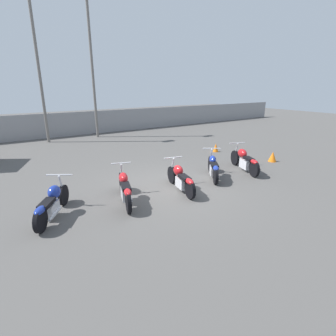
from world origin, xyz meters
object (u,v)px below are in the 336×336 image
at_px(motorcycle_slot_1, 125,188).
at_px(motorcycle_slot_4, 245,160).
at_px(traffic_cone_far, 273,157).
at_px(light_pole_right, 91,57).
at_px(traffic_cone_near, 216,148).
at_px(motorcycle_slot_2, 181,179).
at_px(light_pole_left, 37,55).
at_px(motorcycle_slot_0, 52,203).
at_px(motorcycle_slot_3, 213,167).

distance_m(motorcycle_slot_1, motorcycle_slot_4, 5.20).
height_order(motorcycle_slot_1, traffic_cone_far, motorcycle_slot_1).
height_order(light_pole_right, traffic_cone_near, light_pole_right).
relative_size(motorcycle_slot_2, traffic_cone_near, 4.64).
distance_m(motorcycle_slot_4, traffic_cone_far, 2.11).
distance_m(light_pole_left, motorcycle_slot_0, 11.21).
bearing_deg(motorcycle_slot_3, motorcycle_slot_0, -145.60).
bearing_deg(motorcycle_slot_2, motorcycle_slot_0, -173.05).
relative_size(motorcycle_slot_3, traffic_cone_near, 3.90).
height_order(motorcycle_slot_0, motorcycle_slot_2, motorcycle_slot_2).
xyz_separation_m(motorcycle_slot_0, traffic_cone_near, (8.38, 2.88, -0.19)).
bearing_deg(motorcycle_slot_1, motorcycle_slot_4, 18.26).
height_order(light_pole_left, motorcycle_slot_1, light_pole_left).
xyz_separation_m(light_pole_left, motorcycle_slot_4, (5.47, -10.22, -4.39)).
relative_size(motorcycle_slot_0, motorcycle_slot_2, 0.90).
xyz_separation_m(light_pole_left, motorcycle_slot_2, (2.14, -10.51, -4.41)).
xyz_separation_m(light_pole_left, light_pole_right, (3.02, 0.01, 0.09)).
bearing_deg(traffic_cone_far, motorcycle_slot_1, -177.77).
distance_m(light_pole_left, motorcycle_slot_3, 11.74).
bearing_deg(light_pole_left, light_pole_right, 0.11).
xyz_separation_m(motorcycle_slot_0, traffic_cone_far, (9.23, 0.14, -0.18)).
relative_size(light_pole_left, motorcycle_slot_4, 3.97).
distance_m(motorcycle_slot_0, motorcycle_slot_3, 5.52).
xyz_separation_m(motorcycle_slot_1, traffic_cone_far, (7.28, 0.28, -0.20)).
distance_m(motorcycle_slot_1, traffic_cone_far, 7.29).
bearing_deg(motorcycle_slot_0, motorcycle_slot_1, 27.99).
bearing_deg(motorcycle_slot_0, motorcycle_slot_4, 31.83).
xyz_separation_m(motorcycle_slot_3, motorcycle_slot_4, (1.62, -0.05, 0.03)).
height_order(motorcycle_slot_0, motorcycle_slot_4, motorcycle_slot_4).
distance_m(light_pole_right, motorcycle_slot_3, 11.16).
relative_size(light_pole_left, traffic_cone_near, 19.13).
relative_size(motorcycle_slot_1, motorcycle_slot_4, 1.00).
bearing_deg(motorcycle_slot_1, light_pole_left, 108.83).
bearing_deg(light_pole_right, motorcycle_slot_4, -76.52).
bearing_deg(motorcycle_slot_1, motorcycle_slot_0, -167.02).
xyz_separation_m(motorcycle_slot_3, traffic_cone_far, (3.71, 0.14, -0.18)).
bearing_deg(light_pole_left, motorcycle_slot_3, -69.26).
bearing_deg(motorcycle_slot_2, motorcycle_slot_1, -173.93).
distance_m(motorcycle_slot_1, traffic_cone_near, 7.12).
relative_size(light_pole_left, traffic_cone_far, 18.35).
relative_size(motorcycle_slot_0, motorcycle_slot_4, 0.86).
xyz_separation_m(light_pole_left, traffic_cone_near, (6.71, -7.28, -4.61)).
distance_m(motorcycle_slot_4, traffic_cone_near, 3.20).
relative_size(motorcycle_slot_0, motorcycle_slot_3, 1.07).
relative_size(light_pole_right, motorcycle_slot_2, 4.21).
bearing_deg(light_pole_right, light_pole_left, -179.89).
height_order(light_pole_left, motorcycle_slot_2, light_pole_left).
bearing_deg(light_pole_left, traffic_cone_near, -47.31).
height_order(light_pole_left, motorcycle_slot_4, light_pole_left).
xyz_separation_m(motorcycle_slot_4, traffic_cone_near, (1.24, 2.94, -0.22)).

